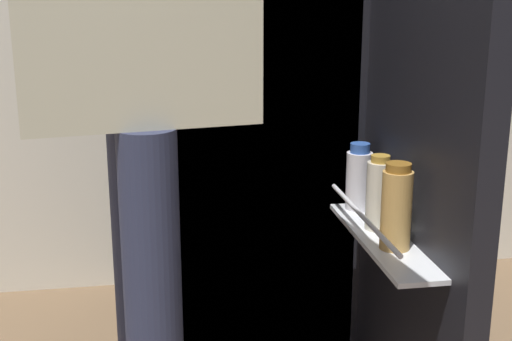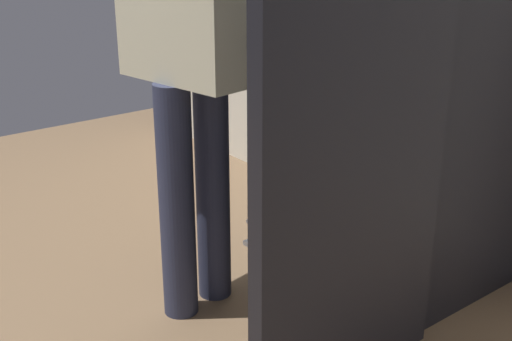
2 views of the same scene
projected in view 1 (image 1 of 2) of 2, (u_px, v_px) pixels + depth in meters
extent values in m
cube|color=black|center=(231.00, 76.00, 2.17)|extent=(0.68, 0.61, 1.62)
cube|color=white|center=(245.00, 91.00, 1.88)|extent=(0.64, 0.01, 1.58)
cube|color=white|center=(242.00, 68.00, 1.91)|extent=(0.60, 0.09, 0.01)
cube|color=black|center=(424.00, 110.00, 1.61)|extent=(0.06, 0.67, 1.56)
cube|color=white|center=(382.00, 239.00, 1.68)|extent=(0.12, 0.53, 0.01)
cylinder|color=silver|center=(362.00, 216.00, 1.66)|extent=(0.01, 0.51, 0.01)
cylinder|color=tan|center=(396.00, 210.00, 1.59)|extent=(0.07, 0.07, 0.18)
cylinder|color=#996623|center=(399.00, 167.00, 1.56)|extent=(0.06, 0.06, 0.02)
cylinder|color=#EDE5CC|center=(379.00, 196.00, 1.71)|extent=(0.06, 0.06, 0.17)
cylinder|color=#B78933|center=(381.00, 159.00, 1.69)|extent=(0.05, 0.05, 0.02)
cylinder|color=white|center=(359.00, 181.00, 1.87)|extent=(0.07, 0.07, 0.16)
cylinder|color=#335BB2|center=(360.00, 148.00, 1.84)|extent=(0.05, 0.05, 0.03)
cylinder|color=#4C7F3D|center=(221.00, 48.00, 1.89)|extent=(0.09, 0.09, 0.10)
cylinder|color=#2D334C|center=(141.00, 289.00, 1.61)|extent=(0.12, 0.12, 0.82)
cylinder|color=#2D334C|center=(154.00, 321.00, 1.46)|extent=(0.12, 0.12, 0.82)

